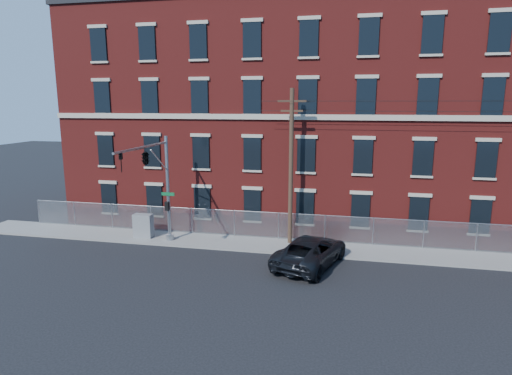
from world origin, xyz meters
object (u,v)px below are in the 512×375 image
at_px(utility_pole_near, 291,165).
at_px(traffic_signal_mast, 151,168).
at_px(pickup_truck, 311,251).
at_px(utility_cabinet, 143,226).

bearing_deg(utility_pole_near, traffic_signal_mast, -156.86).
height_order(pickup_truck, utility_cabinet, utility_cabinet).
distance_m(pickup_truck, utility_cabinet, 11.92).
distance_m(traffic_signal_mast, utility_pole_near, 8.70).
height_order(utility_pole_near, pickup_truck, utility_pole_near).
bearing_deg(utility_pole_near, pickup_truck, -64.13).
xyz_separation_m(traffic_signal_mast, utility_cabinet, (-2.01, 2.52, -4.46)).
height_order(utility_pole_near, utility_cabinet, utility_pole_near).
xyz_separation_m(pickup_truck, utility_cabinet, (-11.66, 2.50, 0.09)).
bearing_deg(pickup_truck, traffic_signal_mast, 17.79).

